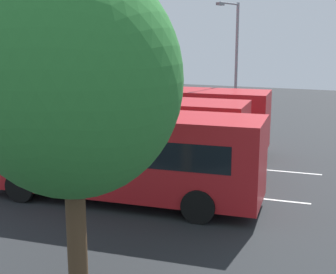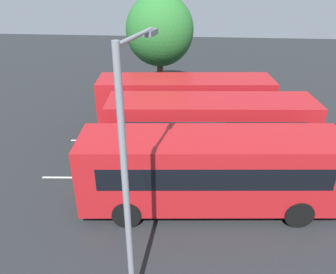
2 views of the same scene
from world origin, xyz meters
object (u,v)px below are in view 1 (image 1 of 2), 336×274
(bus_center_left, at_px, (127,131))
(bus_center_right, at_px, (117,152))
(bus_far_left, at_px, (166,117))
(street_lamp, at_px, (234,61))
(depot_tree, at_px, (70,80))

(bus_center_left, relative_size, bus_center_right, 1.00)
(bus_center_left, distance_m, bus_center_right, 3.62)
(bus_far_left, relative_size, street_lamp, 1.37)
(bus_center_left, distance_m, depot_tree, 10.14)
(street_lamp, bearing_deg, bus_center_left, -4.26)
(street_lamp, xyz_separation_m, depot_tree, (-1.25, 17.41, 0.51))
(bus_far_left, distance_m, depot_tree, 13.75)
(bus_far_left, xyz_separation_m, bus_center_left, (0.06, 3.95, 0.00))
(bus_far_left, xyz_separation_m, street_lamp, (-2.19, -4.45, 2.53))
(street_lamp, distance_m, depot_tree, 17.46)
(bus_far_left, bearing_deg, depot_tree, 99.59)
(bus_center_left, relative_size, depot_tree, 1.38)
(bus_center_left, xyz_separation_m, bus_center_right, (-1.38, 3.34, 0.00))
(bus_far_left, height_order, bus_center_left, same)
(bus_center_right, bearing_deg, bus_far_left, -85.26)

